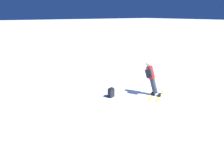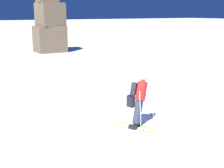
% 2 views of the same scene
% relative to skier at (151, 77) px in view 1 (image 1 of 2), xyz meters
% --- Properties ---
extents(ground_plane, '(300.00, 300.00, 0.00)m').
position_rel_skier_xyz_m(ground_plane, '(-0.23, -0.18, -1.01)').
color(ground_plane, white).
extents(skier, '(1.43, 1.77, 1.84)m').
position_rel_skier_xyz_m(skier, '(0.00, 0.00, 0.00)').
color(skier, yellow).
rests_on(skier, ground).
extents(spare_backpack, '(0.28, 0.34, 0.50)m').
position_rel_skier_xyz_m(spare_backpack, '(0.93, 1.90, -0.77)').
color(spare_backpack, black).
rests_on(spare_backpack, ground).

